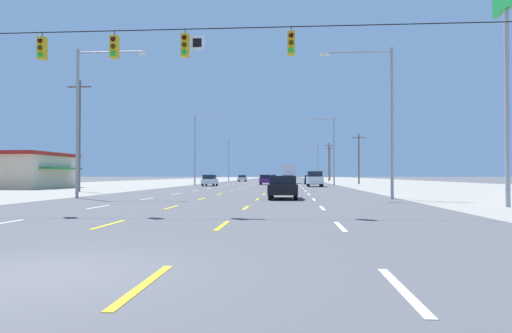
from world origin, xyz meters
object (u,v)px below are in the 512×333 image
Objects in this scene: streetlight_right_row_2 at (315,159)px; sedan_inner_right_midfar at (288,180)px; sedan_far_left_distant_b at (242,178)px; streetlight_right_row_0 at (384,110)px; streetlight_right_row_1 at (330,146)px; sedan_inner_right_nearest at (283,187)px; suv_far_right_near at (315,179)px; sedan_far_right_farther at (310,179)px; box_truck_inner_right_farthest at (289,173)px; hatchback_center_turn_distant_a at (272,178)px; sedan_inner_left_distant_c at (263,178)px; streetlight_left_row_0 at (85,111)px; streetlight_left_row_2 at (231,157)px; hatchback_far_left_mid at (210,180)px; pole_sign_right_row_0 at (506,36)px; streetlight_left_row_1 at (198,144)px; hatchback_center_turn_far at (265,180)px.

sedan_inner_right_midfar is at bearing -98.65° from streetlight_right_row_2.
sedan_far_left_distant_b is (-10.70, 41.45, 0.00)m from sedan_inner_right_midfar.
streetlight_right_row_0 is 0.97× the size of streetlight_right_row_1.
sedan_inner_right_nearest is 31.11m from suv_far_right_near.
sedan_far_right_farther is 0.62× the size of box_truck_inner_right_farthest.
sedan_inner_right_nearest is 38.70m from streetlight_right_row_1.
box_truck_inner_right_farthest is 16.84m from hatchback_center_turn_distant_a.
streetlight_right_row_0 is 1.11× the size of streetlight_right_row_2.
sedan_far_left_distant_b is at bearing 173.91° from streetlight_right_row_2.
streetlight_right_row_2 reaches higher than sedan_inner_right_nearest.
sedan_inner_right_nearest is 0.62× the size of box_truck_inner_right_farthest.
streetlight_right_row_0 is (13.15, -98.19, 4.82)m from sedan_inner_left_distant_c.
streetlight_right_row_0 is (19.31, 0.00, -0.18)m from streetlight_left_row_0.
streetlight_right_row_2 is (6.03, 39.67, 4.40)m from sedan_inner_right_midfar.
streetlight_left_row_2 is at bearing 122.74° from box_truck_inner_right_farthest.
hatchback_far_left_mid is 0.36× the size of pole_sign_right_row_0.
streetlight_right_row_0 is 0.93× the size of streetlight_left_row_1.
hatchback_far_left_mid is 0.40× the size of streetlight_left_row_0.
streetlight_left_row_0 is 78.12m from streetlight_right_row_2.
pole_sign_right_row_0 reaches higher than streetlight_left_row_1.
hatchback_center_turn_far is 0.41× the size of streetlight_left_row_2.
sedan_far_left_distant_b is 0.44× the size of streetlight_left_row_1.
streetlight_right_row_2 is at bearing 0.00° from streetlight_left_row_2.
hatchback_far_left_mid is at bearing -111.35° from streetlight_right_row_2.
suv_far_right_near is at bearing 100.61° from pole_sign_right_row_0.
hatchback_center_turn_far is (-3.47, 6.28, 0.03)m from sedan_inner_right_midfar.
streetlight_left_row_0 reaches higher than streetlight_right_row_1.
sedan_inner_left_distant_c is 0.46× the size of streetlight_right_row_1.
box_truck_inner_right_farthest is at bearing 74.25° from hatchback_center_turn_far.
pole_sign_right_row_0 is 50.57m from streetlight_left_row_1.
streetlight_right_row_2 is at bearing 86.77° from suv_far_right_near.
streetlight_right_row_2 is (9.50, 33.39, 4.37)m from hatchback_center_turn_far.
streetlight_left_row_2 is (-19.37, 75.73, -0.01)m from streetlight_right_row_0.
suv_far_right_near is 14.29m from hatchback_far_left_mid.
hatchback_far_left_mid is 33.62m from streetlight_left_row_0.
streetlight_right_row_2 is (19.18, 37.86, -0.84)m from streetlight_left_row_1.
hatchback_center_turn_far is 0.54× the size of box_truck_inner_right_farthest.
sedan_inner_right_nearest is 7.94m from streetlight_right_row_0.
sedan_far_right_farther is at bearing -66.25° from box_truck_inner_right_farthest.
hatchback_center_turn_far is 0.87× the size of sedan_inner_left_distant_c.
sedan_inner_left_distant_c is at bearing 74.51° from streetlight_left_row_2.
hatchback_center_turn_far is 34.99m from streetlight_right_row_2.
sedan_inner_right_midfar is 0.47× the size of streetlight_right_row_0.
box_truck_inner_right_farthest reaches higher than sedan_inner_right_midfar.
suv_far_right_near is 68.11m from sedan_inner_left_distant_c.
pole_sign_right_row_0 is 1.10× the size of streetlight_right_row_1.
hatchback_center_turn_far is 43.72m from streetlight_left_row_0.
hatchback_center_turn_distant_a is (-7.04, 24.26, 0.03)m from sedan_far_right_farther.
pole_sign_right_row_0 is (7.05, -37.65, 7.12)m from suv_far_right_near.
streetlight_left_row_0 is 1.03× the size of streetlight_left_row_2.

